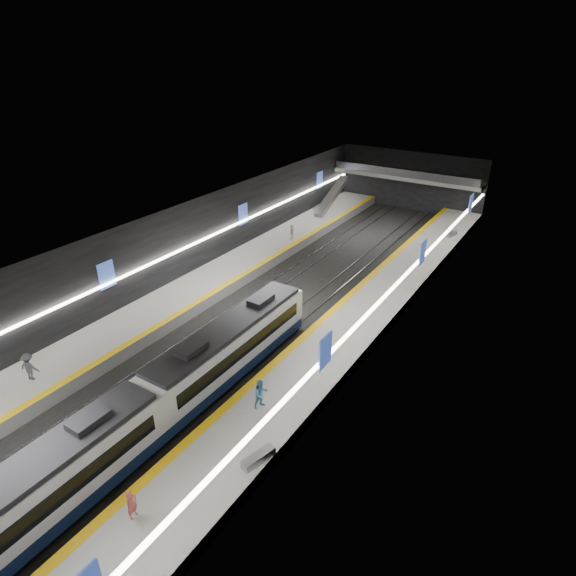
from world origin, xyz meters
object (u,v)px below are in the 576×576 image
Objects in this scene: passenger_right_b at (261,394)px; passenger_left_a at (292,232)px; escalator at (332,196)px; passenger_right_a at (132,505)px; train at (150,407)px; bench_left_far at (318,207)px; bench_right_near at (258,458)px; bench_right_far at (452,234)px; passenger_left_b at (29,367)px.

passenger_left_a is at bearing 49.80° from passenger_right_b.
escalator reaches higher than passenger_right_a.
bench_left_far is (-11.82, 41.03, -1.00)m from train.
escalator is (-10.00, 41.49, 0.70)m from train.
bench_right_near reaches higher than bench_left_far.
passenger_right_a is 0.84× the size of passenger_right_b.
passenger_right_a is at bearing -73.23° from escalator.
bench_right_far is (16.33, -1.10, -1.70)m from escalator.
passenger_right_a is at bearing -50.95° from train.
train is 18.79× the size of bench_left_far.
bench_right_near is 4.40m from passenger_right_b.
escalator is at bearing 172.52° from passenger_left_a.
passenger_right_b is 15.68m from passenger_left_b.
passenger_right_b is at bearing -177.78° from passenger_left_b.
bench_left_far is at bearing -107.54° from passenger_left_b.
passenger_left_b is (0.13, -42.82, -0.91)m from escalator.
bench_right_near is 17.04m from passenger_left_b.
passenger_left_a reaches higher than passenger_right_a.
escalator is 11.92m from passenger_left_a.
bench_right_far is (18.15, -0.64, 0.01)m from bench_left_far.
escalator is 16.46m from bench_right_far.
passenger_left_b reaches higher than passenger_left_a.
passenger_left_b reaches higher than bench_left_far.
passenger_left_a is (-15.81, 28.67, 0.62)m from bench_right_near.
escalator is 4.09× the size of passenger_right_b.
bench_left_far is 0.81× the size of passenger_left_b.
train is 17.97× the size of bench_right_far.
escalator is at bearing 10.09° from bench_left_far.
bench_right_far is 44.76m from passenger_left_b.
bench_left_far is at bearing 13.00° from passenger_right_a.
train is 15.35× the size of passenger_right_b.
bench_left_far is 39.94m from passenger_right_b.
passenger_left_b is (-9.87, -1.33, -0.21)m from train.
bench_left_far is at bearing -164.65° from bench_right_far.
train is at bearing -76.45° from escalator.
bench_right_near is 1.02× the size of passenger_left_b.
bench_left_far is 0.79× the size of bench_right_near.
bench_right_near is at bearing 167.70° from passenger_left_b.
escalator is at bearing -166.47° from bench_right_far.
train reaches higher than bench_right_far.
passenger_right_a is 14.31m from passenger_left_b.
passenger_left_a is (-8.81, 29.67, -0.33)m from train.
passenger_right_b is (-2.37, 3.64, 0.73)m from bench_right_near.
passenger_right_a is (-3.01, -5.92, 0.57)m from bench_right_near.
bench_right_near is 39.39m from bench_right_far.
train is 6.56m from passenger_right_b.
passenger_left_b is (-16.87, -2.34, 0.74)m from bench_right_near.
train is 40.90m from bench_right_far.
passenger_right_a is at bearing -75.59° from bench_right_far.
bench_right_far is (-0.67, 39.39, -0.04)m from bench_right_near.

